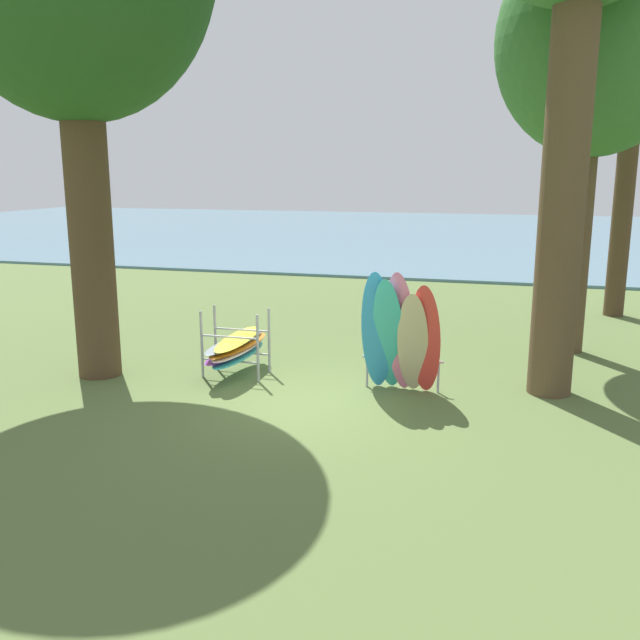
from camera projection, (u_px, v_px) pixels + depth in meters
ground_plane at (301, 402)px, 11.40m from camera, size 80.00×80.00×0.00m
lake_water at (457, 233)px, 40.67m from camera, size 80.00×36.00×0.10m
tree_far_left_back at (597, 41)px, 13.25m from camera, size 3.89×3.89×8.47m
leaning_board_pile at (400, 337)px, 11.58m from camera, size 1.41×0.92×2.18m
board_storage_rack at (237, 346)px, 12.80m from camera, size 1.15×2.13×1.25m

